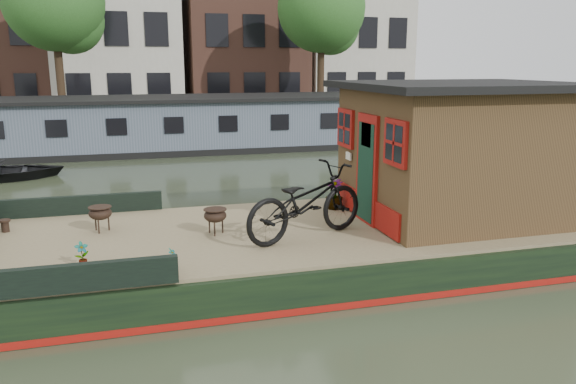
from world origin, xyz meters
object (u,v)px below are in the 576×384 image
object	(u,v)px
brazier_front	(215,221)
potted_plant_a	(82,254)
dinghy	(4,167)
bicycle	(306,202)
brazier_rear	(101,219)
cabin	(458,149)

from	to	relation	value
brazier_front	potted_plant_a	bearing A→B (deg)	-152.49
potted_plant_a	dinghy	world-z (taller)	potted_plant_a
brazier_front	bicycle	bearing A→B (deg)	-23.16
brazier_front	brazier_rear	world-z (taller)	same
potted_plant_a	brazier_front	distance (m)	2.24
dinghy	bicycle	bearing A→B (deg)	-153.65
cabin	potted_plant_a	size ratio (longest dim) A/B	11.22
potted_plant_a	cabin	bearing A→B (deg)	9.18
bicycle	brazier_rear	distance (m)	3.44
brazier_front	dinghy	xyz separation A→B (m)	(-5.02, 9.36, -0.51)
bicycle	potted_plant_a	size ratio (longest dim) A/B	6.33
cabin	brazier_front	size ratio (longest dim) A/B	9.34
potted_plant_a	dinghy	size ratio (longest dim) A/B	0.10
bicycle	dinghy	world-z (taller)	bicycle
cabin	potted_plant_a	xyz separation A→B (m)	(-6.42, -1.04, -1.05)
brazier_front	brazier_rear	xyz separation A→B (m)	(-1.82, 0.65, 0.00)
brazier_rear	potted_plant_a	bearing A→B (deg)	-95.76
potted_plant_a	dinghy	bearing A→B (deg)	106.23
bicycle	potted_plant_a	distance (m)	3.41
potted_plant_a	brazier_front	size ratio (longest dim) A/B	0.83
potted_plant_a	bicycle	bearing A→B (deg)	7.68
bicycle	dinghy	xyz separation A→B (m)	(-6.38, 9.94, -0.89)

